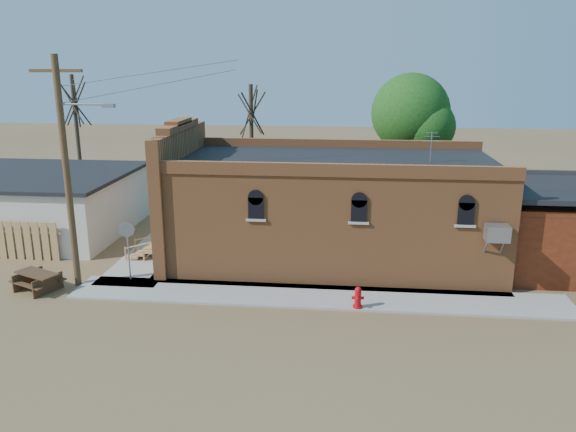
# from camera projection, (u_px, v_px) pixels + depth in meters

# --- Properties ---
(ground) EXTENTS (120.00, 120.00, 0.00)m
(ground) POSITION_uv_depth(u_px,v_px,m) (275.00, 306.00, 20.75)
(ground) COLOR brown
(ground) RESTS_ON ground
(sidewalk_south) EXTENTS (19.00, 2.20, 0.08)m
(sidewalk_south) POSITION_uv_depth(u_px,v_px,m) (317.00, 297.00, 21.46)
(sidewalk_south) COLOR #9E9991
(sidewalk_south) RESTS_ON ground
(sidewalk_west) EXTENTS (2.60, 10.00, 0.08)m
(sidewalk_west) POSITION_uv_depth(u_px,v_px,m) (162.00, 248.00, 27.12)
(sidewalk_west) COLOR #9E9991
(sidewalk_west) RESTS_ON ground
(brick_bar) EXTENTS (16.40, 7.97, 6.30)m
(brick_bar) POSITION_uv_depth(u_px,v_px,m) (327.00, 208.00, 25.24)
(brick_bar) COLOR #B56737
(brick_bar) RESTS_ON ground
(red_shed) EXTENTS (5.40, 6.40, 4.30)m
(red_shed) POSITION_uv_depth(u_px,v_px,m) (554.00, 216.00, 24.28)
(red_shed) COLOR #531F0E
(red_shed) RESTS_ON ground
(wood_fence) EXTENTS (5.20, 0.10, 1.80)m
(wood_fence) POSITION_uv_depth(u_px,v_px,m) (6.00, 240.00, 25.43)
(wood_fence) COLOR tan
(wood_fence) RESTS_ON ground
(utility_pole) EXTENTS (3.12, 0.26, 9.00)m
(utility_pole) POSITION_uv_depth(u_px,v_px,m) (68.00, 169.00, 21.45)
(utility_pole) COLOR #49371D
(utility_pole) RESTS_ON ground
(tree_bare_near) EXTENTS (2.80, 2.80, 7.65)m
(tree_bare_near) POSITION_uv_depth(u_px,v_px,m) (251.00, 112.00, 31.93)
(tree_bare_near) COLOR #423826
(tree_bare_near) RESTS_ON ground
(tree_bare_far) EXTENTS (2.80, 2.80, 8.16)m
(tree_bare_far) POSITION_uv_depth(u_px,v_px,m) (74.00, 102.00, 33.88)
(tree_bare_far) COLOR #423826
(tree_bare_far) RESTS_ON ground
(tree_leafy) EXTENTS (4.40, 4.40, 8.15)m
(tree_leafy) POSITION_uv_depth(u_px,v_px,m) (411.00, 113.00, 31.52)
(tree_leafy) COLOR #423826
(tree_leafy) RESTS_ON ground
(fire_hydrant) EXTENTS (0.46, 0.43, 0.80)m
(fire_hydrant) POSITION_uv_depth(u_px,v_px,m) (358.00, 297.00, 20.32)
(fire_hydrant) COLOR red
(fire_hydrant) RESTS_ON sidewalk_south
(stop_sign) EXTENTS (0.65, 0.28, 2.47)m
(stop_sign) POSITION_uv_depth(u_px,v_px,m) (127.00, 235.00, 22.57)
(stop_sign) COLOR gray
(stop_sign) RESTS_ON sidewalk_south
(trash_barrel) EXTENTS (0.75, 0.75, 0.91)m
(trash_barrel) POSITION_uv_depth(u_px,v_px,m) (177.00, 243.00, 26.18)
(trash_barrel) COLOR #1A5082
(trash_barrel) RESTS_ON sidewalk_west
(picnic_table) EXTENTS (2.15, 1.93, 0.74)m
(picnic_table) POSITION_uv_depth(u_px,v_px,m) (38.00, 279.00, 22.05)
(picnic_table) COLOR #472F1C
(picnic_table) RESTS_ON ground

